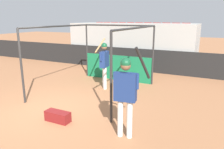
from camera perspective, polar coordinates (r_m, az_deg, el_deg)
ground_plane at (r=7.00m, az=-16.93°, el=-8.83°), size 60.00×60.00×0.00m
outfield_wall at (r=11.80m, az=3.20°, el=4.16°), size 24.00×0.12×1.17m
bleacher_section at (r=12.86m, az=5.46°, el=7.85°), size 7.05×2.40×2.45m
batting_cage at (r=8.93m, az=-0.62°, el=4.36°), size 3.24×3.92×2.44m
player_batter at (r=8.45m, az=-2.04°, el=3.54°), size 0.51×0.90×1.92m
player_waiting at (r=4.87m, az=3.60°, el=-4.01°), size 0.78×0.54×2.15m
equipment_bag at (r=6.14m, az=-13.99°, el=-10.57°), size 0.70×0.28×0.28m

